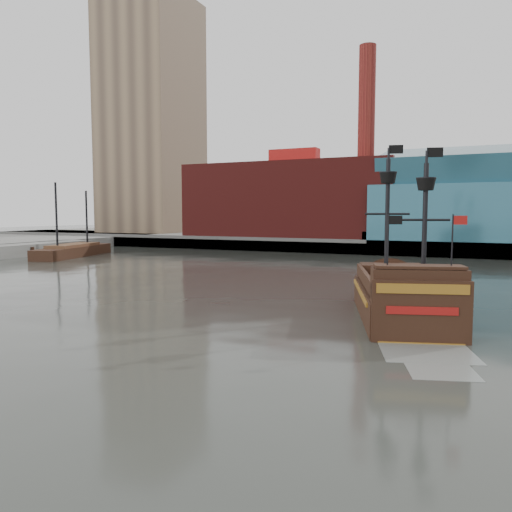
% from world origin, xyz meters
% --- Properties ---
extents(ground, '(400.00, 400.00, 0.00)m').
position_xyz_m(ground, '(0.00, 0.00, 0.00)').
color(ground, '#242722').
rests_on(ground, ground).
extents(promenade_far, '(220.00, 60.00, 2.00)m').
position_xyz_m(promenade_far, '(0.00, 92.00, 1.00)').
color(promenade_far, slate).
rests_on(promenade_far, ground).
extents(seawall, '(220.00, 1.00, 2.60)m').
position_xyz_m(seawall, '(0.00, 62.50, 1.30)').
color(seawall, '#4C4C49').
rests_on(seawall, ground).
extents(skyline, '(149.00, 45.00, 62.00)m').
position_xyz_m(skyline, '(5.21, 84.56, 24.55)').
color(skyline, '#7F674C').
rests_on(skyline, promenade_far).
extents(pirate_ship, '(10.08, 18.15, 13.02)m').
position_xyz_m(pirate_ship, '(8.41, 11.41, 1.18)').
color(pirate_ship, black).
rests_on(pirate_ship, ground).
extents(docked_vessel, '(8.62, 18.93, 12.56)m').
position_xyz_m(docked_vessel, '(-48.75, 38.86, 0.80)').
color(docked_vessel, black).
rests_on(docked_vessel, ground).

